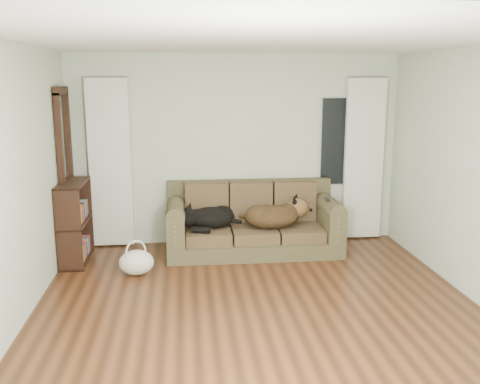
{
  "coord_description": "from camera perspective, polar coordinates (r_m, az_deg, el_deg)",
  "views": [
    {
      "loc": [
        -0.71,
        -4.79,
        2.28
      ],
      "look_at": [
        -0.04,
        1.6,
        0.9
      ],
      "focal_mm": 40.0,
      "sensor_mm": 36.0,
      "label": 1
    }
  ],
  "objects": [
    {
      "name": "wall_back",
      "position": [
        7.39,
        -0.46,
        4.51
      ],
      "size": [
        4.5,
        0.04,
        2.6
      ],
      "primitive_type": "cube",
      "color": "#AFBEA0",
      "rests_on": "ground"
    },
    {
      "name": "door_casing",
      "position": [
        7.11,
        -18.03,
        1.57
      ],
      "size": [
        0.07,
        0.6,
        2.1
      ],
      "primitive_type": "cube",
      "color": "black",
      "rests_on": "ground"
    },
    {
      "name": "floor",
      "position": [
        5.35,
        2.25,
        -13.08
      ],
      "size": [
        5.0,
        5.0,
        0.0
      ],
      "primitive_type": "plane",
      "color": "#361D0E",
      "rests_on": "ground"
    },
    {
      "name": "dog_black_lab",
      "position": [
        6.99,
        -3.41,
        -2.8
      ],
      "size": [
        0.71,
        0.54,
        0.28
      ],
      "primitive_type": "ellipsoid",
      "rotation": [
        0.0,
        0.0,
        0.14
      ],
      "color": "black",
      "rests_on": "sofa"
    },
    {
      "name": "tv_remote",
      "position": [
        7.04,
        9.28,
        -0.75
      ],
      "size": [
        0.06,
        0.18,
        0.02
      ],
      "primitive_type": "cube",
      "rotation": [
        0.0,
        0.0,
        -0.08
      ],
      "color": "black",
      "rests_on": "sofa"
    },
    {
      "name": "window_pane",
      "position": [
        7.63,
        10.52,
        5.3
      ],
      "size": [
        0.5,
        0.03,
        1.2
      ],
      "primitive_type": "cube",
      "color": "black",
      "rests_on": "wall_back"
    },
    {
      "name": "curtain_left",
      "position": [
        7.36,
        -13.69,
        2.96
      ],
      "size": [
        0.55,
        0.08,
        2.25
      ],
      "primitive_type": "cube",
      "color": "white",
      "rests_on": "ground"
    },
    {
      "name": "wall_left",
      "position": [
        5.12,
        -23.37,
        0.12
      ],
      "size": [
        0.04,
        5.0,
        2.6
      ],
      "primitive_type": "cube",
      "color": "#AFBEA0",
      "rests_on": "ground"
    },
    {
      "name": "dog_shepherd",
      "position": [
        7.05,
        3.71,
        -2.61
      ],
      "size": [
        0.75,
        0.54,
        0.33
      ],
      "primitive_type": "ellipsoid",
      "rotation": [
        0.0,
        0.0,
        3.12
      ],
      "color": "black",
      "rests_on": "sofa"
    },
    {
      "name": "curtain_right",
      "position": [
        7.72,
        13.05,
        3.4
      ],
      "size": [
        0.55,
        0.08,
        2.25
      ],
      "primitive_type": "cube",
      "color": "white",
      "rests_on": "ground"
    },
    {
      "name": "tote_bag",
      "position": [
        6.45,
        -10.99,
        -7.29
      ],
      "size": [
        0.49,
        0.43,
        0.3
      ],
      "primitive_type": "ellipsoid",
      "rotation": [
        0.0,
        0.0,
        0.32
      ],
      "color": "silver",
      "rests_on": "floor"
    },
    {
      "name": "sofa",
      "position": [
        7.06,
        1.43,
        -2.88
      ],
      "size": [
        2.26,
        0.98,
        0.93
      ],
      "primitive_type": "cube",
      "color": "#2E251B",
      "rests_on": "floor"
    },
    {
      "name": "bookshelf",
      "position": [
        7.0,
        -17.21,
        -3.16
      ],
      "size": [
        0.32,
        0.82,
        1.02
      ],
      "primitive_type": "cube",
      "rotation": [
        0.0,
        0.0,
        -0.02
      ],
      "color": "black",
      "rests_on": "floor"
    },
    {
      "name": "ceiling",
      "position": [
        4.85,
        2.51,
        15.92
      ],
      "size": [
        5.0,
        5.0,
        0.0
      ],
      "primitive_type": "plane",
      "color": "white",
      "rests_on": "ground"
    }
  ]
}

